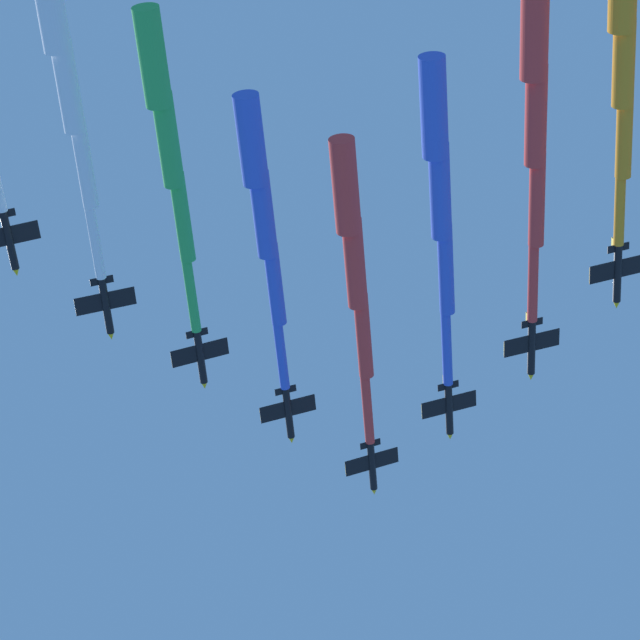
{
  "coord_description": "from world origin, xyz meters",
  "views": [
    {
      "loc": [
        -0.76,
        -99.65,
        -20.2
      ],
      "look_at": [
        0.0,
        0.0,
        145.0
      ],
      "focal_mm": 78.01,
      "sensor_mm": 36.0,
      "label": 1
    }
  ],
  "objects_px": {
    "jet_port_inner": "(263,215)",
    "jet_starboard_mid": "(535,115)",
    "jet_port_mid": "(167,140)",
    "jet_port_outer": "(67,87)",
    "jet_starboard_inner": "(439,191)",
    "jet_starboard_outer": "(623,65)",
    "jet_lead": "(354,263)"
  },
  "relations": [
    {
      "from": "jet_port_inner",
      "to": "jet_starboard_mid",
      "type": "relative_size",
      "value": 0.94
    },
    {
      "from": "jet_starboard_inner",
      "to": "jet_starboard_outer",
      "type": "relative_size",
      "value": 1.15
    },
    {
      "from": "jet_lead",
      "to": "jet_port_mid",
      "type": "distance_m",
      "value": 30.43
    },
    {
      "from": "jet_lead",
      "to": "jet_starboard_mid",
      "type": "distance_m",
      "value": 32.13
    },
    {
      "from": "jet_starboard_mid",
      "to": "jet_port_mid",
      "type": "bearing_deg",
      "value": 173.9
    },
    {
      "from": "jet_starboard_inner",
      "to": "jet_port_outer",
      "type": "distance_m",
      "value": 49.6
    },
    {
      "from": "jet_starboard_mid",
      "to": "jet_starboard_outer",
      "type": "bearing_deg",
      "value": -31.88
    },
    {
      "from": "jet_port_mid",
      "to": "jet_starboard_outer",
      "type": "height_order",
      "value": "jet_port_mid"
    },
    {
      "from": "jet_port_outer",
      "to": "jet_starboard_outer",
      "type": "distance_m",
      "value": 69.44
    },
    {
      "from": "jet_port_inner",
      "to": "jet_starboard_outer",
      "type": "xyz_separation_m",
      "value": [
        45.14,
        -22.21,
        -2.07
      ]
    },
    {
      "from": "jet_starboard_inner",
      "to": "jet_port_mid",
      "type": "relative_size",
      "value": 1.04
    },
    {
      "from": "jet_starboard_inner",
      "to": "jet_port_mid",
      "type": "bearing_deg",
      "value": -170.05
    },
    {
      "from": "jet_port_inner",
      "to": "jet_port_mid",
      "type": "xyz_separation_m",
      "value": [
        -12.23,
        -10.7,
        0.11
      ]
    },
    {
      "from": "jet_starboard_outer",
      "to": "jet_lead",
      "type": "bearing_deg",
      "value": 138.09
    },
    {
      "from": "jet_starboard_inner",
      "to": "jet_lead",
      "type": "bearing_deg",
      "value": 133.08
    },
    {
      "from": "jet_port_mid",
      "to": "jet_starboard_mid",
      "type": "xyz_separation_m",
      "value": [
        46.94,
        -5.01,
        -2.91
      ]
    },
    {
      "from": "jet_lead",
      "to": "jet_port_inner",
      "type": "height_order",
      "value": "jet_lead"
    },
    {
      "from": "jet_lead",
      "to": "jet_starboard_outer",
      "type": "relative_size",
      "value": 1.14
    },
    {
      "from": "jet_starboard_inner",
      "to": "jet_starboard_mid",
      "type": "height_order",
      "value": "jet_starboard_inner"
    },
    {
      "from": "jet_starboard_mid",
      "to": "jet_starboard_outer",
      "type": "height_order",
      "value": "jet_starboard_outer"
    },
    {
      "from": "jet_starboard_inner",
      "to": "jet_port_mid",
      "type": "distance_m",
      "value": 36.1
    },
    {
      "from": "jet_starboard_inner",
      "to": "jet_port_mid",
      "type": "height_order",
      "value": "jet_port_mid"
    },
    {
      "from": "jet_port_mid",
      "to": "jet_starboard_outer",
      "type": "distance_m",
      "value": 58.55
    },
    {
      "from": "jet_lead",
      "to": "jet_starboard_inner",
      "type": "distance_m",
      "value": 16.06
    },
    {
      "from": "jet_starboard_inner",
      "to": "jet_starboard_outer",
      "type": "distance_m",
      "value": 28.15
    },
    {
      "from": "jet_port_mid",
      "to": "jet_port_outer",
      "type": "xyz_separation_m",
      "value": [
        -11.99,
        -8.03,
        -1.95
      ]
    },
    {
      "from": "jet_lead",
      "to": "jet_port_mid",
      "type": "bearing_deg",
      "value": -143.94
    },
    {
      "from": "jet_starboard_mid",
      "to": "jet_port_outer",
      "type": "bearing_deg",
      "value": -177.07
    },
    {
      "from": "jet_lead",
      "to": "jet_port_inner",
      "type": "xyz_separation_m",
      "value": [
        -12.36,
        -7.2,
        0.01
      ]
    },
    {
      "from": "jet_starboard_outer",
      "to": "jet_port_outer",
      "type": "bearing_deg",
      "value": 177.13
    },
    {
      "from": "jet_port_outer",
      "to": "jet_port_inner",
      "type": "bearing_deg",
      "value": 37.73
    },
    {
      "from": "jet_port_mid",
      "to": "jet_starboard_inner",
      "type": "bearing_deg",
      "value": 9.95
    }
  ]
}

